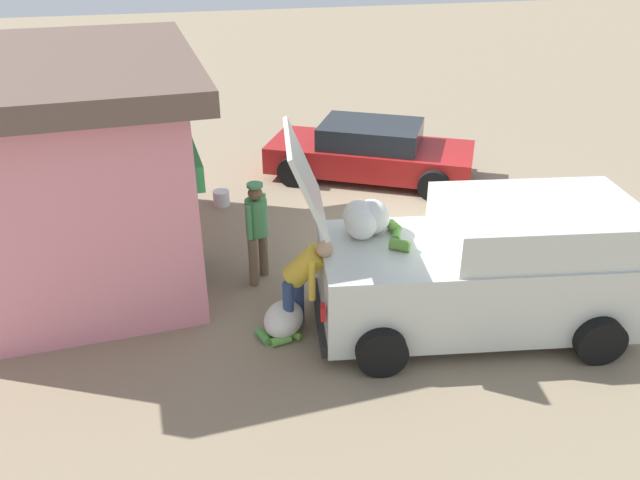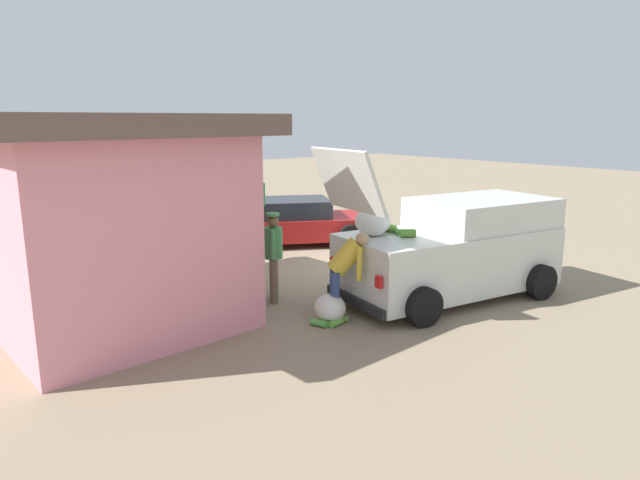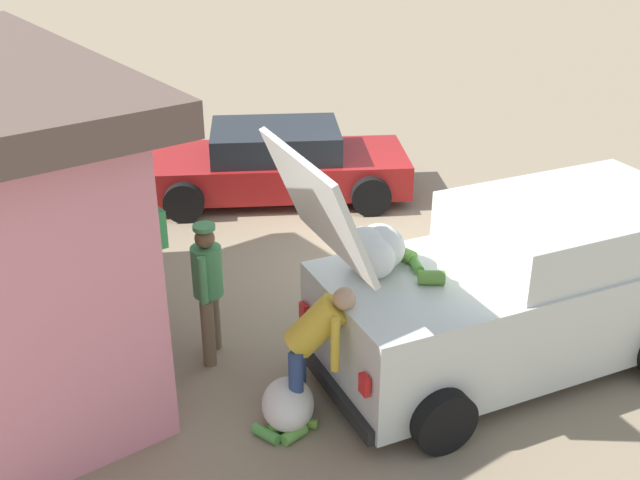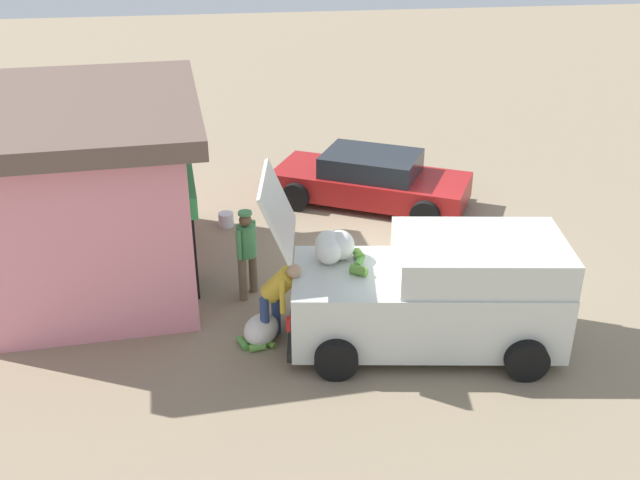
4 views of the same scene
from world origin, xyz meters
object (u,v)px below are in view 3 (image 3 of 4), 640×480
object	(u,v)px
unloaded_banana_pile	(288,406)
delivery_van	(517,286)
customer_bending	(315,340)
vendor_standing	(208,283)
parked_sedan	(276,164)
paint_bucket	(100,252)

from	to	relation	value
unloaded_banana_pile	delivery_van	bearing A→B (deg)	-98.20
customer_bending	vendor_standing	bearing A→B (deg)	15.42
delivery_van	vendor_standing	world-z (taller)	delivery_van
vendor_standing	customer_bending	size ratio (longest dim) A/B	1.11
parked_sedan	vendor_standing	world-z (taller)	vendor_standing
paint_bucket	parked_sedan	bearing A→B (deg)	-77.27
paint_bucket	vendor_standing	bearing A→B (deg)	-174.04
delivery_van	unloaded_banana_pile	bearing A→B (deg)	81.80
customer_bending	parked_sedan	bearing A→B (deg)	-26.24
customer_bending	unloaded_banana_pile	xyz separation A→B (m)	(0.03, 0.31, -0.70)
delivery_van	unloaded_banana_pile	xyz separation A→B (m)	(0.39, 2.73, -0.74)
delivery_van	parked_sedan	xyz separation A→B (m)	(5.70, -0.21, -0.36)
delivery_van	parked_sedan	world-z (taller)	delivery_van
unloaded_banana_pile	paint_bucket	size ratio (longest dim) A/B	2.65
parked_sedan	vendor_standing	size ratio (longest dim) A/B	2.83
delivery_van	vendor_standing	xyz separation A→B (m)	(1.91, 2.85, 0.01)
parked_sedan	customer_bending	bearing A→B (deg)	153.76
paint_bucket	customer_bending	bearing A→B (deg)	-170.79
delivery_van	vendor_standing	bearing A→B (deg)	56.17
paint_bucket	unloaded_banana_pile	bearing A→B (deg)	-174.59
unloaded_banana_pile	customer_bending	bearing A→B (deg)	-94.64
parked_sedan	vendor_standing	distance (m)	4.88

